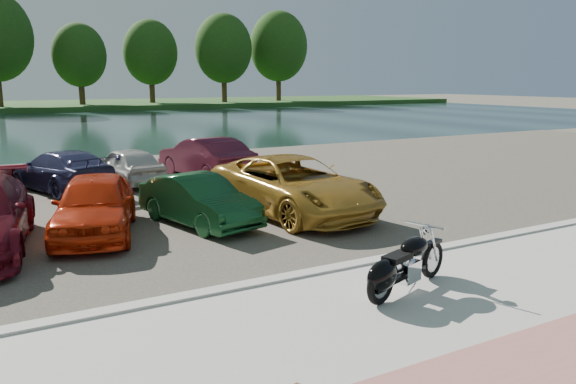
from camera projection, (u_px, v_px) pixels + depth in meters
name	position (u px, v px, depth m)	size (l,w,h in m)	color
ground	(404.00, 312.00, 8.80)	(200.00, 200.00, 0.00)	#595447
promenade	(451.00, 333.00, 7.93)	(60.00, 6.00, 0.10)	beige
pink_path	(544.00, 378.00, 6.63)	(60.00, 2.00, 0.01)	#AC6661
kerb	(333.00, 270.00, 10.50)	(60.00, 0.30, 0.14)	beige
parking_lot	(180.00, 191.00, 18.22)	(60.00, 18.00, 0.04)	#423D35
river	(59.00, 127.00, 43.09)	(120.00, 40.00, 0.00)	#1B3130
far_bank	(25.00, 106.00, 70.46)	(120.00, 24.00, 0.60)	#1E4418
far_trees	(64.00, 46.00, 65.79)	(70.25, 10.68, 12.52)	#3E2B16
motorcycle	(401.00, 267.00, 9.18)	(2.26, 1.04, 1.05)	black
car_4	(95.00, 205.00, 12.86)	(1.68, 4.17, 1.42)	red
car_5	(198.00, 200.00, 13.80)	(1.30, 3.73, 1.23)	#11401E
car_6	(293.00, 186.00, 14.90)	(2.54, 5.52, 1.53)	#AD7D28
car_11	(62.00, 171.00, 18.06)	(1.84, 4.53, 1.32)	navy
car_12	(128.00, 165.00, 19.24)	(1.51, 3.76, 1.28)	beige
car_13	(205.00, 158.00, 20.44)	(1.57, 4.50, 1.48)	#4E1426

